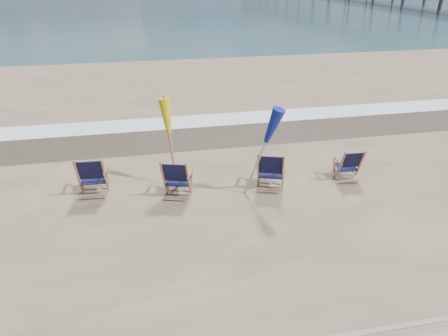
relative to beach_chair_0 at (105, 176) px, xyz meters
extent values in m
cube|color=silver|center=(2.71, 5.21, -0.55)|extent=(200.00, 1.40, 0.01)
cube|color=#42362A|center=(2.71, 3.71, -0.55)|extent=(200.00, 2.60, 0.00)
cylinder|color=#B0714E|center=(1.63, 0.26, 0.57)|extent=(0.06, 0.06, 2.24)
cone|color=yellow|center=(1.63, 0.26, 1.21)|extent=(0.30, 0.30, 0.85)
cylinder|color=#A5A5AD|center=(3.59, -0.74, 0.62)|extent=(0.06, 0.06, 2.35)
cone|color=navy|center=(3.59, -0.74, 1.32)|extent=(0.30, 0.30, 0.85)
camera|label=1|loc=(0.83, -9.71, 4.50)|focal=35.00mm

